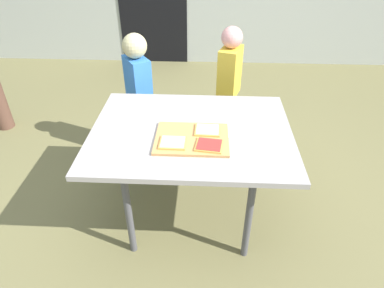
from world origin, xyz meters
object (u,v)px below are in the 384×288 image
object	(u,v)px
cutting_board	(192,139)
child_right	(229,85)
pizza_slice_near_left	(173,143)
pizza_slice_far_right	(207,130)
dining_table	(191,138)
pizza_slice_near_right	(209,145)
child_left	(139,89)
plate_white_right	(228,128)

from	to	relation	value
cutting_board	child_right	size ratio (longest dim) A/B	0.39
pizza_slice_near_left	pizza_slice_far_right	world-z (taller)	same
dining_table	cutting_board	distance (m)	0.12
pizza_slice_near_right	pizza_slice_near_left	xyz separation A→B (m)	(-0.20, 0.02, 0.00)
pizza_slice_near_left	child_left	bearing A→B (deg)	112.41
plate_white_right	cutting_board	bearing A→B (deg)	-149.63
pizza_slice_near_right	plate_white_right	size ratio (longest dim) A/B	0.75
child_left	child_right	size ratio (longest dim) A/B	0.97
dining_table	pizza_slice_near_left	size ratio (longest dim) A/B	8.08
cutting_board	pizza_slice_far_right	xyz separation A→B (m)	(0.09, 0.07, 0.01)
plate_white_right	child_right	bearing A→B (deg)	87.10
pizza_slice_near_right	pizza_slice_near_left	distance (m)	0.21
dining_table	plate_white_right	distance (m)	0.23
pizza_slice_near_right	plate_white_right	distance (m)	0.24
child_right	pizza_slice_near_right	bearing A→B (deg)	-98.83
pizza_slice_near_left	plate_white_right	xyz separation A→B (m)	(0.32, 0.19, -0.02)
pizza_slice_near_right	child_left	distance (m)	1.05
dining_table	pizza_slice_far_right	bearing A→B (deg)	-18.01
pizza_slice_near_right	pizza_slice_far_right	world-z (taller)	same
pizza_slice_far_right	child_left	size ratio (longest dim) A/B	0.14
pizza_slice_near_right	child_right	distance (m)	1.00
dining_table	child_left	bearing A→B (deg)	123.16
dining_table	child_left	xyz separation A→B (m)	(-0.45, 0.69, -0.01)
pizza_slice_near_left	plate_white_right	bearing A→B (deg)	31.12
pizza_slice_near_left	plate_white_right	world-z (taller)	pizza_slice_near_left
child_right	plate_white_right	bearing A→B (deg)	-92.90
pizza_slice_far_right	child_right	size ratio (longest dim) A/B	0.14
cutting_board	pizza_slice_far_right	size ratio (longest dim) A/B	2.79
cutting_board	child_left	distance (m)	0.92
plate_white_right	child_left	size ratio (longest dim) A/B	0.20
child_left	pizza_slice_near_left	bearing A→B (deg)	-67.59
cutting_board	child_right	world-z (taller)	child_right
pizza_slice_far_right	pizza_slice_near_right	bearing A→B (deg)	-85.65
dining_table	pizza_slice_near_left	world-z (taller)	pizza_slice_near_left
pizza_slice_near_right	pizza_slice_far_right	distance (m)	0.16
pizza_slice_near_left	child_right	bearing A→B (deg)	69.78
pizza_slice_far_right	child_right	xyz separation A→B (m)	(0.17, 0.83, -0.09)
pizza_slice_near_left	pizza_slice_far_right	distance (m)	0.24
pizza_slice_near_right	pizza_slice_far_right	size ratio (longest dim) A/B	1.08
dining_table	plate_white_right	bearing A→B (deg)	4.96
pizza_slice_far_right	plate_white_right	xyz separation A→B (m)	(0.13, 0.05, -0.02)
pizza_slice_near_right	child_left	bearing A→B (deg)	122.53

